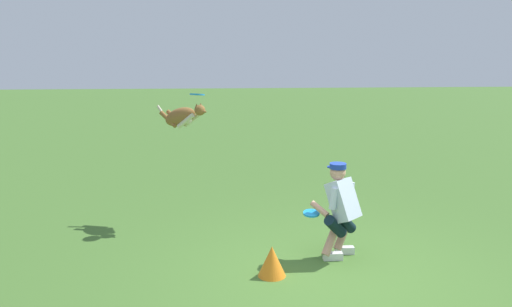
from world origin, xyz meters
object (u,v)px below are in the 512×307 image
object	(u,v)px
frisbee_flying	(197,95)
training_cone	(272,261)
frisbee_held	(311,213)
person	(341,208)
dog	(182,117)

from	to	relation	value
frisbee_flying	training_cone	distance (m)	2.95
frisbee_held	training_cone	size ratio (longest dim) A/B	0.57
training_cone	frisbee_held	bearing A→B (deg)	-135.40
person	frisbee_held	size ratio (longest dim) A/B	5.82
dog	frisbee_flying	xyz separation A→B (m)	(-0.25, 0.20, 0.37)
frisbee_flying	training_cone	world-z (taller)	frisbee_flying
dog	frisbee_held	xyz separation A→B (m)	(-1.80, 1.68, -1.10)
frisbee_flying	frisbee_held	bearing A→B (deg)	136.43
frisbee_held	training_cone	distance (m)	0.93
person	dog	xyz separation A→B (m)	(2.18, -1.74, 1.01)
dog	frisbee_flying	size ratio (longest dim) A/B	3.72
person	training_cone	bearing A→B (deg)	75.33
frisbee_held	training_cone	xyz separation A→B (m)	(0.59, 0.58, -0.42)
person	frisbee_held	xyz separation A→B (m)	(0.38, -0.06, -0.09)
dog	training_cone	world-z (taller)	dog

